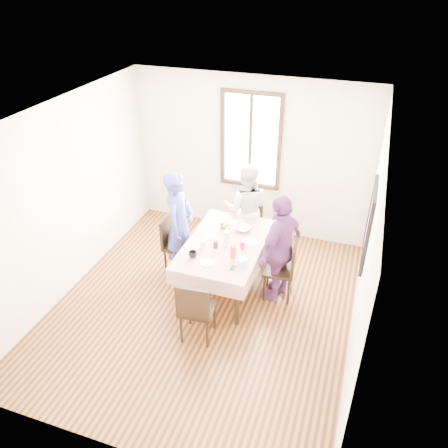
{
  "coord_description": "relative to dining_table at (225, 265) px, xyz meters",
  "views": [
    {
      "loc": [
        1.81,
        -4.42,
        4.24
      ],
      "look_at": [
        0.14,
        0.48,
        1.1
      ],
      "focal_mm": 35.77,
      "sensor_mm": 36.0,
      "label": 1
    }
  ],
  "objects": [
    {
      "name": "butter_tub",
      "position": [
        0.37,
        -0.4,
        0.42
      ],
      "size": [
        0.14,
        0.14,
        0.07
      ],
      "primitive_type": "cylinder",
      "color": "white",
      "rests_on": "tablecloth"
    },
    {
      "name": "butter_lid",
      "position": [
        0.37,
        -0.4,
        0.46
      ],
      "size": [
        0.12,
        0.12,
        0.01
      ],
      "primitive_type": "cylinder",
      "color": "blue",
      "rests_on": "butter_tub"
    },
    {
      "name": "person_right",
      "position": [
        0.76,
        0.05,
        0.43
      ],
      "size": [
        0.69,
        1.03,
        1.62
      ],
      "primitive_type": "imported",
      "rotation": [
        0.0,
        0.0,
        -1.91
      ],
      "color": "#5E2C67",
      "rests_on": "ground"
    },
    {
      "name": "plate_far",
      "position": [
        0.02,
        0.58,
        0.39
      ],
      "size": [
        0.2,
        0.2,
        0.01
      ],
      "primitive_type": "cylinder",
      "color": "white",
      "rests_on": "tablecloth"
    },
    {
      "name": "plate_near",
      "position": [
        -0.07,
        -0.53,
        0.39
      ],
      "size": [
        0.2,
        0.2,
        0.01
      ],
      "primitive_type": "cylinder",
      "color": "white",
      "rests_on": "tablecloth"
    },
    {
      "name": "plate_left",
      "position": [
        -0.29,
        0.08,
        0.39
      ],
      "size": [
        0.2,
        0.2,
        0.01
      ],
      "primitive_type": "cylinder",
      "color": "white",
      "rests_on": "tablecloth"
    },
    {
      "name": "person_far",
      "position": [
        0.0,
        1.05,
        0.39
      ],
      "size": [
        0.83,
        0.7,
        1.52
      ],
      "primitive_type": "imported",
      "rotation": [
        0.0,
        0.0,
        3.32
      ],
      "color": "silver",
      "rests_on": "ground"
    },
    {
      "name": "mug_flag",
      "position": [
        0.27,
        -0.07,
        0.43
      ],
      "size": [
        0.11,
        0.11,
        0.08
      ],
      "primitive_type": "imported",
      "rotation": [
        0.0,
        0.0,
        0.42
      ],
      "color": "red",
      "rests_on": "tablecloth"
    },
    {
      "name": "ground",
      "position": [
        -0.14,
        -0.53,
        -0.38
      ],
      "size": [
        4.5,
        4.5,
        0.0
      ],
      "primitive_type": "plane",
      "color": "black",
      "rests_on": "ground"
    },
    {
      "name": "person_left",
      "position": [
        -0.76,
        0.15,
        0.46
      ],
      "size": [
        0.41,
        0.62,
        1.66
      ],
      "primitive_type": "imported",
      "rotation": [
        0.0,
        0.0,
        1.59
      ],
      "color": "#343B8F",
      "rests_on": "ground"
    },
    {
      "name": "serving_bowl",
      "position": [
        0.13,
        0.41,
        0.42
      ],
      "size": [
        0.29,
        0.29,
        0.06
      ],
      "primitive_type": "imported",
      "rotation": [
        0.0,
        0.0,
        -0.24
      ],
      "color": "white",
      "rests_on": "tablecloth"
    },
    {
      "name": "tablecloth",
      "position": [
        0.0,
        0.0,
        0.38
      ],
      "size": [
        1.06,
        1.67,
        0.01
      ],
      "primitive_type": "cube",
      "color": "#5B0804",
      "rests_on": "dining_table"
    },
    {
      "name": "chair_near",
      "position": [
        0.0,
        -1.07,
        0.08
      ],
      "size": [
        0.45,
        0.45,
        0.91
      ],
      "primitive_type": "cube",
      "rotation": [
        0.0,
        0.0,
        0.08
      ],
      "color": "black",
      "rests_on": "ground"
    },
    {
      "name": "right_wall",
      "position": [
        1.86,
        -0.53,
        0.98
      ],
      "size": [
        0.0,
        4.5,
        4.5
      ],
      "primitive_type": "plane",
      "rotation": [
        1.57,
        0.0,
        -1.57
      ],
      "color": "beige",
      "rests_on": "ground"
    },
    {
      "name": "mug_green",
      "position": [
        -0.16,
        0.36,
        0.42
      ],
      "size": [
        0.11,
        0.11,
        0.07
      ],
      "primitive_type": "imported",
      "rotation": [
        0.0,
        0.0,
        -0.2
      ],
      "color": "#0C7226",
      "rests_on": "tablecloth"
    },
    {
      "name": "jam_jar",
      "position": [
        -0.09,
        -0.15,
        0.43
      ],
      "size": [
        0.07,
        0.07,
        0.1
      ],
      "primitive_type": "cylinder",
      "color": "black",
      "rests_on": "tablecloth"
    },
    {
      "name": "flower_bunch",
      "position": [
        0.01,
        0.05,
        0.6
      ],
      "size": [
        0.09,
        0.09,
        0.1
      ],
      "primitive_type": null,
      "color": "yellow",
      "rests_on": "flower_vase"
    },
    {
      "name": "mug_black",
      "position": [
        -0.3,
        -0.47,
        0.43
      ],
      "size": [
        0.14,
        0.14,
        0.09
      ],
      "primitive_type": "imported",
      "rotation": [
        0.0,
        0.0,
        0.28
      ],
      "color": "black",
      "rests_on": "tablecloth"
    },
    {
      "name": "smartphone",
      "position": [
        0.28,
        -0.53,
        0.39
      ],
      "size": [
        0.06,
        0.12,
        0.01
      ],
      "primitive_type": "cube",
      "color": "black",
      "rests_on": "tablecloth"
    },
    {
      "name": "art_poster",
      "position": [
        1.84,
        -0.23,
        1.18
      ],
      "size": [
        0.04,
        0.76,
        0.96
      ],
      "primitive_type": "cube",
      "color": "red",
      "rests_on": "right_wall"
    },
    {
      "name": "flower_vase",
      "position": [
        0.01,
        0.05,
        0.47
      ],
      "size": [
        0.08,
        0.08,
        0.16
      ],
      "primitive_type": "cylinder",
      "color": "silver",
      "rests_on": "tablecloth"
    },
    {
      "name": "chair_right",
      "position": [
        0.78,
        0.05,
        0.08
      ],
      "size": [
        0.46,
        0.46,
        0.91
      ],
      "primitive_type": "cube",
      "rotation": [
        0.0,
        0.0,
        1.67
      ],
      "color": "black",
      "rests_on": "ground"
    },
    {
      "name": "plate_right",
      "position": [
        0.33,
        0.11,
        0.39
      ],
      "size": [
        0.2,
        0.2,
        0.01
      ],
      "primitive_type": "cylinder",
      "color": "white",
      "rests_on": "tablecloth"
    },
    {
      "name": "window_frame",
      "position": [
        -0.14,
        1.7,
        1.27
      ],
      "size": [
        1.02,
        0.06,
        1.62
      ],
      "primitive_type": "cube",
      "color": "black",
      "rests_on": "back_wall"
    },
    {
      "name": "back_wall",
      "position": [
        -0.14,
        1.72,
        0.98
      ],
      "size": [
        4.0,
        0.0,
        4.0
      ],
      "primitive_type": "plane",
      "rotation": [
        1.57,
        0.0,
        0.0
      ],
      "color": "beige",
      "rests_on": "ground"
    },
    {
      "name": "juice_carton",
      "position": [
        0.21,
        -0.31,
        0.48
      ],
      "size": [
        0.06,
        0.06,
        0.19
      ],
      "primitive_type": "cube",
      "color": "red",
      "rests_on": "tablecloth"
    },
    {
      "name": "dining_table",
      "position": [
        0.0,
        0.0,
        0.0
      ],
      "size": [
        0.94,
        1.55,
        0.75
      ],
      "primitive_type": "cube",
      "color": "black",
      "rests_on": "ground"
    },
    {
      "name": "chair_left",
      "position": [
        -0.78,
        0.15,
        0.08
      ],
      "size": [
        0.42,
        0.42,
        0.91
      ],
      "primitive_type": "cube",
      "rotation": [
        0.0,
        0.0,
        -1.57
      ],
      "color": "black",
      "rests_on": "ground"
    },
    {
      "name": "window_pane",
      "position": [
        -0.14,
        1.71,
        1.27
      ],
      "size": [
        0.9,
        0.02,
        1.5
      ],
      "primitive_type": "cube",
      "color": "white",
      "rests_on": "back_wall"
    },
    {
      "name": "chair_far",
      "position": [
        0.0,
        1.07,
        0.08
      ],
      "size": [
        0.46,
        0.46,
        0.91
      ],
      "primitive_type": "cube",
      "rotation": [
        0.0,
        0.0,
        3.05
      ],
      "color": "black",
      "rests_on": "ground"
    },
    {
      "name": "drinking_glass",
      "position": [
        -0.26,
        -0.21,
        0.44
      ],
      "size": [
        0.07,
        0.07,
        0.1
      ],
      "primitive_type": "cylinder",
      "color": "silver",
      "rests_on": "tablecloth"
    }
  ]
}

